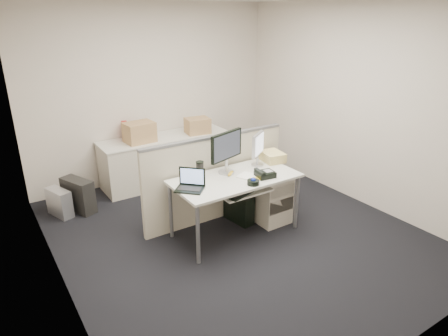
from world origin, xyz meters
TOP-DOWN VIEW (x-y plane):
  - floor at (0.00, 0.00)m, footprint 4.00×4.50m
  - wall_back at (0.00, 2.25)m, footprint 4.00×0.02m
  - wall_front at (0.00, -2.25)m, footprint 4.00×0.02m
  - wall_left at (-2.00, 0.00)m, footprint 0.02×4.50m
  - wall_right at (2.00, 0.00)m, footprint 0.02×4.50m
  - desk at (0.00, 0.00)m, footprint 1.50×0.75m
  - keyboard_tray at (0.00, -0.18)m, footprint 0.62×0.32m
  - drawer_pedestal at (0.55, 0.05)m, footprint 0.40×0.55m
  - cubicle_partition at (0.00, 0.45)m, footprint 2.00×0.06m
  - back_counter at (0.00, 1.93)m, footprint 2.00×0.60m
  - monitor_main at (-0.01, 0.18)m, footprint 0.55×0.34m
  - monitor_small at (0.46, 0.18)m, footprint 0.38×0.33m
  - laptop at (-0.62, -0.02)m, footprint 0.37×0.37m
  - trackball at (0.05, -0.28)m, footprint 0.16×0.16m
  - desk_phone at (0.30, -0.18)m, footprint 0.23×0.20m
  - paper_stack at (0.15, -0.08)m, footprint 0.30×0.32m
  - sticky_pad at (0.18, -0.18)m, footprint 0.11×0.11m
  - travel_mug at (-0.35, 0.22)m, footprint 0.11×0.11m
  - banana at (0.00, 0.10)m, footprint 0.15×0.13m
  - cellphone at (0.05, 0.20)m, footprint 0.07×0.12m
  - manila_folders at (0.72, 0.20)m, footprint 0.29×0.35m
  - keyboard at (-0.05, -0.22)m, footprint 0.51×0.31m
  - pc_tower_desk at (0.20, 0.20)m, footprint 0.22×0.43m
  - pc_tower_spare_dark at (-1.45, 1.63)m, footprint 0.37×0.53m
  - pc_tower_spare_silver at (-1.70, 1.63)m, footprint 0.28×0.43m
  - cardboard_box_left at (-0.42, 1.88)m, footprint 0.44×0.35m
  - cardboard_box_right at (0.52, 1.81)m, footprint 0.40×0.33m
  - red_binder at (-0.57, 2.03)m, footprint 0.12×0.32m

SIDE VIEW (x-z plane):
  - floor at x=0.00m, z-range -0.01..0.00m
  - pc_tower_spare_silver at x=-1.70m, z-range 0.00..0.37m
  - pc_tower_desk at x=0.20m, z-range 0.00..0.39m
  - pc_tower_spare_dark at x=-1.45m, z-range 0.00..0.46m
  - drawer_pedestal at x=0.55m, z-range 0.00..0.65m
  - back_counter at x=0.00m, z-range 0.00..0.72m
  - cubicle_partition at x=0.00m, z-range 0.00..1.10m
  - keyboard_tray at x=0.00m, z-range 0.61..0.63m
  - keyboard at x=-0.05m, z-range 0.63..0.66m
  - desk at x=0.00m, z-range 0.30..1.03m
  - paper_stack at x=0.15m, z-range 0.73..0.74m
  - sticky_pad at x=0.18m, z-range 0.73..0.74m
  - cellphone at x=0.05m, z-range 0.73..0.75m
  - banana at x=0.00m, z-range 0.73..0.77m
  - trackball at x=0.05m, z-range 0.73..0.78m
  - desk_phone at x=0.30m, z-range 0.73..0.80m
  - manila_folders at x=0.72m, z-range 0.73..0.85m
  - travel_mug at x=-0.35m, z-range 0.73..0.92m
  - laptop at x=-0.62m, z-range 0.73..0.95m
  - cardboard_box_right at x=0.52m, z-range 0.72..0.98m
  - red_binder at x=-0.57m, z-range 0.72..1.01m
  - cardboard_box_left at x=-0.42m, z-range 0.72..1.03m
  - monitor_small at x=0.46m, z-range 0.73..1.14m
  - monitor_main at x=-0.01m, z-range 0.73..1.24m
  - wall_back at x=0.00m, z-range 0.00..2.70m
  - wall_front at x=0.00m, z-range 0.00..2.70m
  - wall_left at x=-2.00m, z-range 0.00..2.70m
  - wall_right at x=2.00m, z-range 0.00..2.70m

